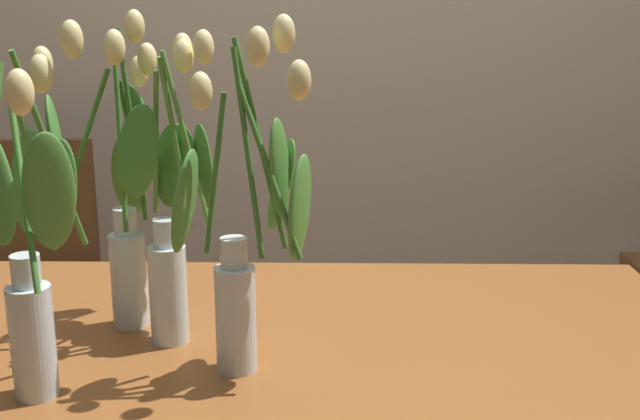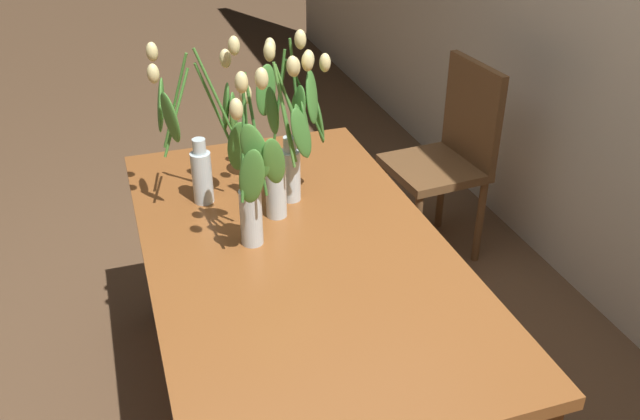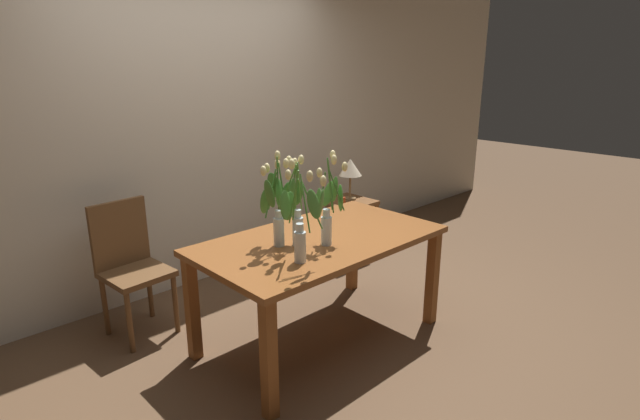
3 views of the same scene
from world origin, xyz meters
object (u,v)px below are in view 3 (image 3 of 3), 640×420
at_px(tulip_vase_0, 277,209).
at_px(tulip_vase_2, 329,209).
at_px(dining_table, 320,250).
at_px(dining_chair, 130,261).
at_px(tulip_vase_1, 293,209).
at_px(table_lamp, 350,168).
at_px(side_table, 348,212).
at_px(tulip_vase_3, 301,222).
at_px(pillar_candle, 343,201).

xyz_separation_m(tulip_vase_0, tulip_vase_2, (0.25, -0.19, -0.01)).
xyz_separation_m(dining_table, dining_chair, (-0.86, 0.99, -0.12)).
relative_size(tulip_vase_0, dining_chair, 0.63).
height_order(tulip_vase_1, table_lamp, tulip_vase_1).
bearing_deg(dining_table, tulip_vase_2, -108.51).
distance_m(dining_table, tulip_vase_2, 0.34).
relative_size(tulip_vase_0, side_table, 1.07).
bearing_deg(tulip_vase_3, pillar_candle, 36.46).
bearing_deg(tulip_vase_1, table_lamp, 31.55).
xyz_separation_m(tulip_vase_2, tulip_vase_3, (-0.31, -0.10, 0.01)).
relative_size(tulip_vase_1, side_table, 1.01).
bearing_deg(pillar_candle, tulip_vase_0, -150.47).
distance_m(dining_table, tulip_vase_3, 0.53).
relative_size(dining_table, dining_chair, 1.72).
relative_size(tulip_vase_1, tulip_vase_3, 0.97).
bearing_deg(side_table, tulip_vase_2, -140.98).
relative_size(tulip_vase_2, table_lamp, 1.46).
height_order(tulip_vase_1, tulip_vase_2, tulip_vase_2).
bearing_deg(tulip_vase_3, tulip_vase_0, 78.40).
bearing_deg(tulip_vase_2, side_table, 39.02).
relative_size(tulip_vase_1, dining_chair, 0.60).
distance_m(dining_table, side_table, 1.59).
xyz_separation_m(side_table, table_lamp, (0.05, 0.02, 0.42)).
bearing_deg(pillar_candle, tulip_vase_1, -147.42).
distance_m(tulip_vase_3, pillar_candle, 1.88).
bearing_deg(side_table, tulip_vase_1, -148.19).
relative_size(tulip_vase_3, table_lamp, 1.44).
distance_m(tulip_vase_0, pillar_candle, 1.68).
height_order(dining_table, side_table, dining_table).
distance_m(tulip_vase_3, side_table, 2.06).
bearing_deg(pillar_candle, tulip_vase_3, -143.54).
bearing_deg(dining_table, pillar_candle, 37.92).
bearing_deg(tulip_vase_3, side_table, 35.52).
bearing_deg(side_table, tulip_vase_3, -144.48).
distance_m(tulip_vase_2, side_table, 1.76).
distance_m(tulip_vase_0, table_lamp, 1.84).
bearing_deg(tulip_vase_1, tulip_vase_2, -44.61).
xyz_separation_m(tulip_vase_2, dining_chair, (-0.82, 1.11, -0.44)).
relative_size(tulip_vase_0, tulip_vase_1, 1.06).
distance_m(dining_table, dining_chair, 1.32).
bearing_deg(dining_chair, tulip_vase_3, -67.13).
xyz_separation_m(tulip_vase_1, dining_chair, (-0.67, 0.96, -0.44)).
relative_size(tulip_vase_0, table_lamp, 1.48).
xyz_separation_m(side_table, pillar_candle, (-0.14, -0.06, 0.16)).
relative_size(side_table, pillar_candle, 7.33).
bearing_deg(dining_chair, tulip_vase_1, -55.07).
height_order(tulip_vase_3, table_lamp, tulip_vase_3).
bearing_deg(dining_chair, pillar_candle, -3.16).
xyz_separation_m(tulip_vase_1, side_table, (1.46, 0.91, -0.54)).
bearing_deg(table_lamp, tulip_vase_2, -141.46).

